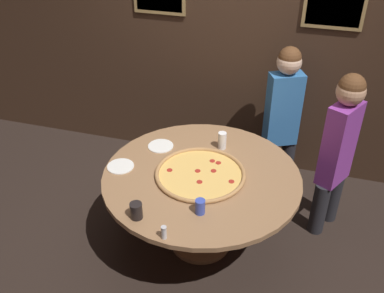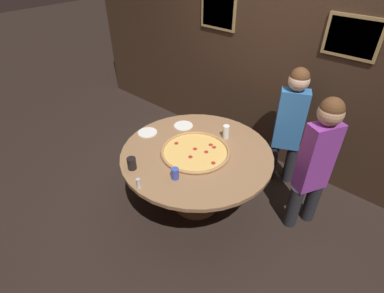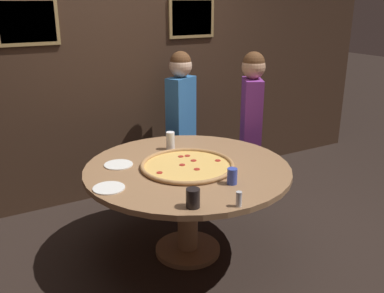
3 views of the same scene
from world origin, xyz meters
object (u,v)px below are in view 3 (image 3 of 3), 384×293
drink_cup_beside_pizza (193,198)px  diner_far_left (251,119)px  drink_cup_by_shaker (170,141)px  white_plate_far_back (118,165)px  condiment_shaker (239,199)px  giant_pizza (187,165)px  white_plate_right_side (109,188)px  diner_side_left (181,116)px  drink_cup_far_right (232,176)px  dining_table (188,183)px

drink_cup_beside_pizza → diner_far_left: 1.73m
drink_cup_by_shaker → diner_far_left: diner_far_left is taller
white_plate_far_back → condiment_shaker: 1.08m
giant_pizza → white_plate_far_back: giant_pizza is taller
white_plate_far_back → condiment_shaker: condiment_shaker is taller
white_plate_far_back → white_plate_right_side: same height
giant_pizza → diner_side_left: diner_side_left is taller
drink_cup_beside_pizza → diner_far_left: (1.30, 1.14, 0.04)m
giant_pizza → drink_cup_by_shaker: size_ratio=4.73×
drink_cup_beside_pizza → diner_side_left: 1.81m
white_plate_far_back → white_plate_right_side: 0.42m
drink_cup_beside_pizza → drink_cup_far_right: drink_cup_beside_pizza is taller
drink_cup_beside_pizza → white_plate_right_side: 0.62m
white_plate_far_back → condiment_shaker: (0.39, -1.01, 0.05)m
dining_table → condiment_shaker: bearing=-94.0°
dining_table → drink_cup_beside_pizza: (-0.30, -0.60, 0.19)m
dining_table → white_plate_right_side: (-0.65, -0.09, 0.14)m
giant_pizza → diner_far_left: (1.01, 0.55, 0.09)m
drink_cup_beside_pizza → condiment_shaker: bearing=-28.0°
giant_pizza → drink_cup_far_right: bearing=-74.5°
giant_pizza → diner_side_left: (0.51, 1.04, 0.08)m
dining_table → drink_cup_by_shaker: size_ratio=10.34×
dining_table → giant_pizza: 0.15m
drink_cup_by_shaker → condiment_shaker: drink_cup_by_shaker is taller
drink_cup_far_right → condiment_shaker: drink_cup_far_right is taller
white_plate_far_back → diner_side_left: 1.20m
drink_cup_beside_pizza → white_plate_far_back: (-0.15, 0.88, -0.06)m
giant_pizza → condiment_shaker: 0.72m
drink_cup_by_shaker → white_plate_right_side: size_ratio=0.70×
white_plate_right_side → diner_far_left: size_ratio=0.14×
diner_side_left → drink_cup_by_shaker: bearing=28.8°
drink_cup_beside_pizza → drink_cup_far_right: size_ratio=1.07×
drink_cup_by_shaker → white_plate_right_side: (-0.71, -0.50, -0.07)m
drink_cup_far_right → diner_far_left: 1.32m
white_plate_right_side → diner_far_left: bearing=20.8°
dining_table → giant_pizza: (-0.01, -0.01, 0.15)m
white_plate_far_back → condiment_shaker: bearing=-68.8°
condiment_shaker → white_plate_right_side: bearing=133.1°
dining_table → white_plate_right_side: white_plate_right_side is taller
white_plate_right_side → dining_table: bearing=7.7°
drink_cup_far_right → dining_table: bearing=104.0°
drink_cup_by_shaker → white_plate_right_side: 0.87m
dining_table → diner_far_left: (1.00, 0.54, 0.23)m
giant_pizza → white_plate_far_back: bearing=145.9°
white_plate_far_back → white_plate_right_side: bearing=-119.1°
giant_pizza → diner_side_left: size_ratio=0.48×
dining_table → diner_side_left: diner_side_left is taller
giant_pizza → diner_far_left: diner_far_left is taller
drink_cup_beside_pizza → white_plate_far_back: size_ratio=0.55×
white_plate_far_back → diner_side_left: diner_side_left is taller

